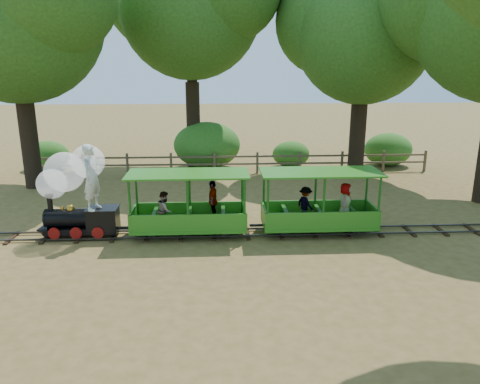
{
  "coord_description": "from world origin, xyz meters",
  "views": [
    {
      "loc": [
        -0.92,
        -13.28,
        5.09
      ],
      "look_at": [
        -0.2,
        0.5,
        1.2
      ],
      "focal_mm": 35.0,
      "sensor_mm": 36.0,
      "label": 1
    }
  ],
  "objects_px": {
    "carriage_front": "(189,211)",
    "carriage_rear": "(321,209)",
    "fence": "(236,161)",
    "locomotive": "(74,185)"
  },
  "relations": [
    {
      "from": "carriage_rear",
      "to": "fence",
      "type": "distance_m",
      "value": 8.29
    },
    {
      "from": "carriage_front",
      "to": "fence",
      "type": "distance_m",
      "value": 8.18
    },
    {
      "from": "fence",
      "to": "carriage_front",
      "type": "bearing_deg",
      "value": -102.25
    },
    {
      "from": "locomotive",
      "to": "carriage_rear",
      "type": "distance_m",
      "value": 7.31
    },
    {
      "from": "locomotive",
      "to": "fence",
      "type": "xyz_separation_m",
      "value": [
        5.05,
        7.95,
        -1.04
      ]
    },
    {
      "from": "locomotive",
      "to": "carriage_front",
      "type": "relative_size",
      "value": 0.82
    },
    {
      "from": "carriage_front",
      "to": "fence",
      "type": "height_order",
      "value": "carriage_front"
    },
    {
      "from": "locomotive",
      "to": "carriage_front",
      "type": "distance_m",
      "value": 3.42
    },
    {
      "from": "carriage_front",
      "to": "carriage_rear",
      "type": "xyz_separation_m",
      "value": [
        3.95,
        0.0,
        -0.0
      ]
    },
    {
      "from": "locomotive",
      "to": "carriage_front",
      "type": "xyz_separation_m",
      "value": [
        3.32,
        -0.04,
        -0.84
      ]
    }
  ]
}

